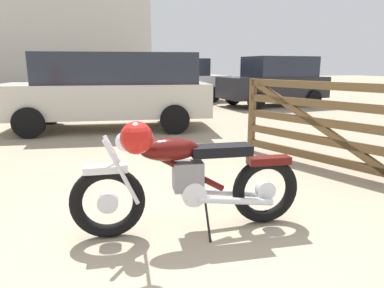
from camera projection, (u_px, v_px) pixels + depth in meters
The scene contains 7 objects.
ground_plane at pixel (180, 244), 2.85m from camera, with size 80.00×80.00×0.00m, color gray.
vintage_motorcycle at pixel (185, 179), 2.98m from camera, with size 2.08×0.73×1.07m.
timber_gate at pixel (333, 121), 4.74m from camera, with size 1.00×2.43×1.60m.
dark_sedan_left at pixel (167, 79), 13.88m from camera, with size 4.76×2.11×1.74m.
white_estate_far at pixel (275, 81), 12.50m from camera, with size 3.99×2.01×1.78m.
blue_hatchback_right at pixel (111, 89), 7.91m from camera, with size 4.93×2.55×1.74m.
industrial_building at pixel (51, 22), 31.18m from camera, with size 18.22×14.68×23.28m.
Camera 1 is at (-0.73, -2.49, 1.46)m, focal length 31.87 mm.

